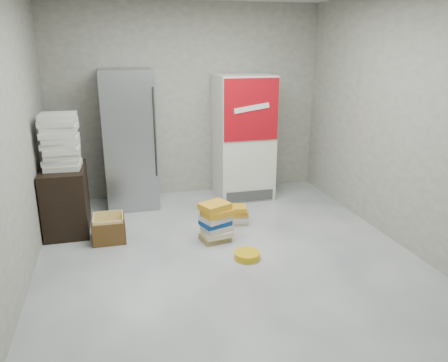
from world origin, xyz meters
TOP-DOWN VIEW (x-y plane):
  - ground at (0.00, 0.00)m, footprint 5.00×5.00m
  - room_shell at (0.00, 0.00)m, footprint 4.04×5.04m
  - steel_fridge at (-0.90, 2.13)m, footprint 0.70×0.72m
  - coke_cooler at (0.75, 2.12)m, footprint 0.80×0.73m
  - wood_shelf at (-1.73, 1.40)m, footprint 0.50×0.80m
  - supply_box_stack at (-1.72, 1.40)m, footprint 0.44×0.43m
  - phonebook_stack_main at (-0.03, 0.63)m, footprint 0.41×0.36m
  - phonebook_stack_side at (0.33, 1.06)m, footprint 0.32×0.27m
  - cardboard_box at (-1.24, 0.96)m, footprint 0.38×0.38m
  - bucket_lid at (0.19, 0.10)m, footprint 0.32×0.32m

SIDE VIEW (x-z plane):
  - ground at x=0.00m, z-range 0.00..0.00m
  - bucket_lid at x=0.19m, z-range 0.00..0.07m
  - phonebook_stack_side at x=0.33m, z-range 0.00..0.24m
  - cardboard_box at x=-1.24m, z-range -0.03..0.28m
  - phonebook_stack_main at x=-0.03m, z-range 0.00..0.47m
  - wood_shelf at x=-1.73m, z-range 0.00..0.80m
  - coke_cooler at x=0.75m, z-range 0.00..1.80m
  - steel_fridge at x=-0.90m, z-range 0.00..1.90m
  - supply_box_stack at x=-1.72m, z-range 0.80..1.45m
  - room_shell at x=0.00m, z-range 0.39..3.21m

